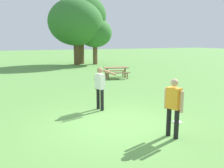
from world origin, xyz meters
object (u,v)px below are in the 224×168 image
Objects in this scene: tree_far_right at (81,16)px; frisbee at (177,122)px; person_thrower at (100,85)px; tree_broad_center at (76,22)px; tree_slender_mid at (95,33)px; picnic_table_near at (116,70)px; person_catcher at (173,104)px.

frisbee is at bearing -97.79° from tree_far_right.
person_thrower is 0.21× the size of tree_far_right.
tree_far_right is (4.52, 17.69, 4.28)m from person_thrower.
tree_broad_center is 2.36m from tree_slender_mid.
tree_far_right reaches higher than picnic_table_near.
person_thrower is 1.00× the size of person_catcher.
tree_broad_center reaches higher than person_catcher.
tree_broad_center is (2.85, 20.13, 3.57)m from person_catcher.
person_catcher reaches higher than frisbee.
person_thrower is 0.23× the size of tree_broad_center.
person_thrower is 7.85m from picnic_table_near.
picnic_table_near is (2.95, 10.13, -0.38)m from person_catcher.
tree_broad_center is at bearing -134.01° from tree_far_right.
person_catcher is at bearing -106.25° from picnic_table_near.
person_thrower reaches higher than frisbee.
frisbee is 19.77m from tree_slender_mid.
person_thrower is 0.84× the size of picnic_table_near.
tree_far_right is at bearing 141.70° from tree_slender_mid.
person_thrower reaches higher than picnic_table_near.
tree_broad_center reaches higher than tree_slender_mid.
picnic_table_near is 10.76m from tree_broad_center.
tree_slender_mid reaches higher than frisbee.
person_catcher is 21.71m from tree_far_right.
person_catcher is at bearing -98.07° from tree_broad_center.
tree_slender_mid is (2.07, -0.18, -1.11)m from tree_broad_center.
picnic_table_near reaches higher than frisbee.
tree_far_right reaches higher than person_thrower.
tree_broad_center is (-0.10, 10.01, 3.95)m from picnic_table_near.
tree_far_right is at bearing 82.21° from frisbee.
frisbee is 19.85m from tree_broad_center.
picnic_table_near is at bearing 73.75° from person_catcher.
frisbee is (0.91, 0.90, -0.93)m from person_catcher.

